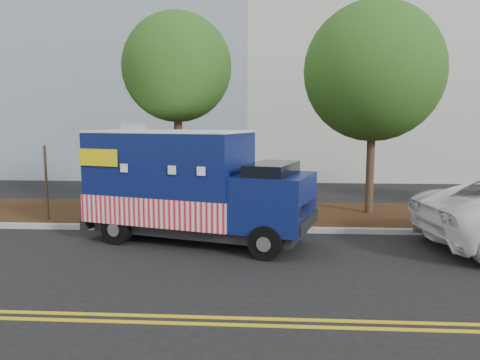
{
  "coord_description": "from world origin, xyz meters",
  "views": [
    {
      "loc": [
        3.16,
        -11.57,
        3.16
      ],
      "look_at": [
        2.37,
        0.6,
        1.59
      ],
      "focal_mm": 35.0,
      "sensor_mm": 36.0,
      "label": 1
    }
  ],
  "objects": [
    {
      "name": "ground",
      "position": [
        0.0,
        0.0,
        0.0
      ],
      "size": [
        120.0,
        120.0,
        0.0
      ],
      "primitive_type": "plane",
      "color": "black",
      "rests_on": "ground"
    },
    {
      "name": "curb",
      "position": [
        0.0,
        1.4,
        0.07
      ],
      "size": [
        120.0,
        0.18,
        0.15
      ],
      "primitive_type": "cube",
      "color": "#9E9E99",
      "rests_on": "ground"
    },
    {
      "name": "mulch_strip",
      "position": [
        0.0,
        3.5,
        0.07
      ],
      "size": [
        120.0,
        4.0,
        0.15
      ],
      "primitive_type": "cube",
      "color": "black",
      "rests_on": "ground"
    },
    {
      "name": "centerline_near",
      "position": [
        0.0,
        -4.45,
        0.01
      ],
      "size": [
        120.0,
        0.1,
        0.01
      ],
      "primitive_type": "cube",
      "color": "gold",
      "rests_on": "ground"
    },
    {
      "name": "centerline_far",
      "position": [
        0.0,
        -4.7,
        0.01
      ],
      "size": [
        120.0,
        0.1,
        0.01
      ],
      "primitive_type": "cube",
      "color": "gold",
      "rests_on": "ground"
    },
    {
      "name": "tree_b",
      "position": [
        0.29,
        2.9,
        4.74
      ],
      "size": [
        3.35,
        3.35,
        6.43
      ],
      "color": "#38281C",
      "rests_on": "ground"
    },
    {
      "name": "tree_c",
      "position": [
        6.38,
        3.71,
        4.66
      ],
      "size": [
        4.39,
        4.39,
        6.86
      ],
      "color": "#38281C",
      "rests_on": "ground"
    },
    {
      "name": "sign_post",
      "position": [
        -3.6,
        2.03,
        1.2
      ],
      "size": [
        0.06,
        0.06,
        2.4
      ],
      "primitive_type": "cube",
      "color": "#473828",
      "rests_on": "ground"
    },
    {
      "name": "food_truck",
      "position": [
        1.03,
        0.36,
        1.4
      ],
      "size": [
        6.19,
        3.68,
        3.08
      ],
      "rotation": [
        0.0,
        0.0,
        -0.29
      ],
      "color": "black",
      "rests_on": "ground"
    }
  ]
}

